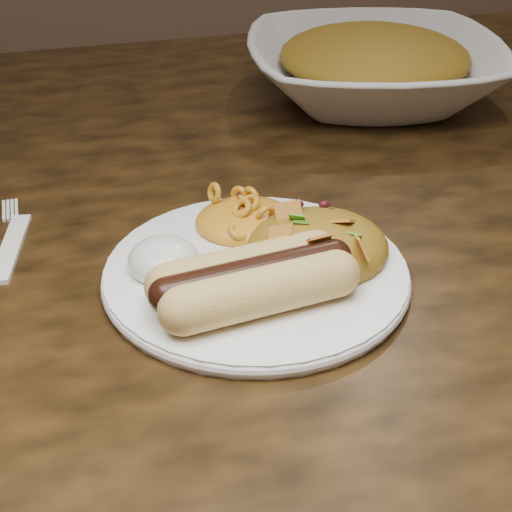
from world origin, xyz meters
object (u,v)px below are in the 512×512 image
object	(u,v)px
table	(103,283)
plate	(256,274)
serving_bowl	(373,71)
fork	(11,248)

from	to	relation	value
table	plate	distance (m)	0.22
serving_bowl	plate	bearing A→B (deg)	-125.11
table	fork	world-z (taller)	fork
plate	serving_bowl	bearing A→B (deg)	54.89
fork	serving_bowl	xyz separation A→B (m)	(0.40, 0.23, 0.03)
table	fork	xyz separation A→B (m)	(-0.07, -0.07, 0.09)
table	serving_bowl	distance (m)	0.39
table	serving_bowl	xyz separation A→B (m)	(0.33, 0.16, 0.13)
table	plate	size ratio (longest dim) A/B	7.14
serving_bowl	table	bearing A→B (deg)	-154.88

